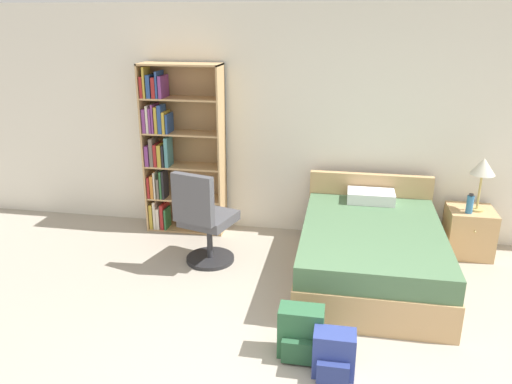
% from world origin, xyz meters
% --- Properties ---
extents(wall_back, '(9.00, 0.06, 2.60)m').
position_xyz_m(wall_back, '(0.00, 3.23, 1.30)').
color(wall_back, silver).
rests_on(wall_back, ground_plane).
extents(bookshelf, '(0.92, 0.33, 1.97)m').
position_xyz_m(bookshelf, '(-1.91, 3.01, 0.99)').
color(bookshelf, tan).
rests_on(bookshelf, ground_plane).
extents(bed, '(1.34, 1.92, 0.80)m').
position_xyz_m(bed, '(0.36, 2.19, 0.29)').
color(bed, tan).
rests_on(bed, ground_plane).
extents(office_chair, '(0.60, 0.67, 1.03)m').
position_xyz_m(office_chair, '(-1.31, 2.14, 0.49)').
color(office_chair, '#232326').
rests_on(office_chair, ground_plane).
extents(nightstand, '(0.47, 0.48, 0.52)m').
position_xyz_m(nightstand, '(1.42, 2.90, 0.26)').
color(nightstand, tan).
rests_on(nightstand, ground_plane).
extents(table_lamp, '(0.25, 0.25, 0.57)m').
position_xyz_m(table_lamp, '(1.46, 2.88, 0.98)').
color(table_lamp, tan).
rests_on(table_lamp, nightstand).
extents(water_bottle, '(0.07, 0.07, 0.21)m').
position_xyz_m(water_bottle, '(1.36, 2.78, 0.62)').
color(water_bottle, teal).
rests_on(water_bottle, nightstand).
extents(backpack_blue, '(0.30, 0.25, 0.35)m').
position_xyz_m(backpack_blue, '(0.06, 0.66, 0.16)').
color(backpack_blue, navy).
rests_on(backpack_blue, ground_plane).
extents(backpack_green, '(0.34, 0.27, 0.40)m').
position_xyz_m(backpack_green, '(-0.19, 0.84, 0.19)').
color(backpack_green, '#2D603D').
rests_on(backpack_green, ground_plane).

